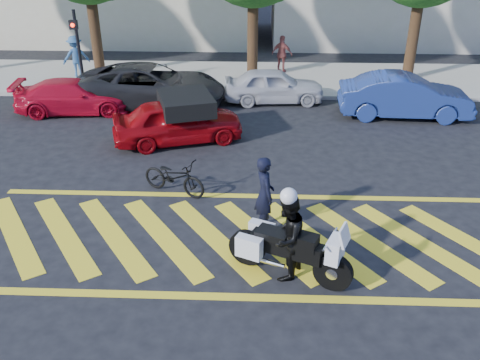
{
  "coord_description": "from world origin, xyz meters",
  "views": [
    {
      "loc": [
        0.31,
        -9.15,
        6.18
      ],
      "look_at": [
        -0.08,
        0.74,
        1.05
      ],
      "focal_mm": 38.0,
      "sensor_mm": 36.0,
      "label": 1
    }
  ],
  "objects_px": {
    "parked_mid_right": "(274,86)",
    "officer_bike": "(265,194)",
    "red_convertible": "(178,121)",
    "parked_right": "(405,96)",
    "parked_left": "(74,96)",
    "bicycle": "(174,177)",
    "police_motorcycle": "(287,249)",
    "officer_moto": "(287,237)",
    "parked_mid_left": "(150,86)"
  },
  "relations": [
    {
      "from": "bicycle",
      "to": "parked_mid_left",
      "type": "distance_m",
      "value": 6.89
    },
    {
      "from": "parked_right",
      "to": "parked_mid_right",
      "type": "bearing_deg",
      "value": 75.34
    },
    {
      "from": "police_motorcycle",
      "to": "parked_mid_left",
      "type": "distance_m",
      "value": 10.82
    },
    {
      "from": "officer_bike",
      "to": "parked_left",
      "type": "relative_size",
      "value": 0.44
    },
    {
      "from": "red_convertible",
      "to": "police_motorcycle",
      "type": "bearing_deg",
      "value": -172.71
    },
    {
      "from": "bicycle",
      "to": "officer_moto",
      "type": "distance_m",
      "value": 4.18
    },
    {
      "from": "police_motorcycle",
      "to": "red_convertible",
      "type": "xyz_separation_m",
      "value": [
        -3.04,
        6.5,
        0.07
      ]
    },
    {
      "from": "parked_mid_right",
      "to": "officer_moto",
      "type": "bearing_deg",
      "value": 176.14
    },
    {
      "from": "bicycle",
      "to": "parked_mid_left",
      "type": "relative_size",
      "value": 0.32
    },
    {
      "from": "parked_mid_left",
      "to": "parked_right",
      "type": "bearing_deg",
      "value": -94.01
    },
    {
      "from": "officer_moto",
      "to": "parked_mid_left",
      "type": "bearing_deg",
      "value": -131.11
    },
    {
      "from": "police_motorcycle",
      "to": "officer_moto",
      "type": "height_order",
      "value": "officer_moto"
    },
    {
      "from": "officer_bike",
      "to": "parked_left",
      "type": "bearing_deg",
      "value": 25.78
    },
    {
      "from": "bicycle",
      "to": "parked_mid_left",
      "type": "xyz_separation_m",
      "value": [
        -1.88,
        6.62,
        0.3
      ]
    },
    {
      "from": "officer_bike",
      "to": "red_convertible",
      "type": "height_order",
      "value": "officer_bike"
    },
    {
      "from": "officer_bike",
      "to": "parked_right",
      "type": "relative_size",
      "value": 0.39
    },
    {
      "from": "officer_moto",
      "to": "parked_mid_left",
      "type": "height_order",
      "value": "officer_moto"
    },
    {
      "from": "officer_bike",
      "to": "parked_mid_left",
      "type": "distance_m",
      "value": 9.16
    },
    {
      "from": "police_motorcycle",
      "to": "officer_moto",
      "type": "bearing_deg",
      "value": -116.69
    },
    {
      "from": "police_motorcycle",
      "to": "parked_left",
      "type": "height_order",
      "value": "parked_left"
    },
    {
      "from": "bicycle",
      "to": "police_motorcycle",
      "type": "relative_size",
      "value": 0.74
    },
    {
      "from": "parked_mid_left",
      "to": "parked_mid_right",
      "type": "height_order",
      "value": "parked_mid_left"
    },
    {
      "from": "police_motorcycle",
      "to": "parked_mid_right",
      "type": "height_order",
      "value": "parked_mid_right"
    },
    {
      "from": "parked_left",
      "to": "parked_right",
      "type": "xyz_separation_m",
      "value": [
        11.5,
        0.0,
        0.15
      ]
    },
    {
      "from": "bicycle",
      "to": "officer_moto",
      "type": "xyz_separation_m",
      "value": [
        2.64,
        -3.21,
        0.43
      ]
    },
    {
      "from": "police_motorcycle",
      "to": "parked_mid_right",
      "type": "relative_size",
      "value": 0.64
    },
    {
      "from": "officer_bike",
      "to": "police_motorcycle",
      "type": "bearing_deg",
      "value": 178.19
    },
    {
      "from": "parked_right",
      "to": "officer_bike",
      "type": "bearing_deg",
      "value": 149.51
    },
    {
      "from": "parked_mid_right",
      "to": "parked_left",
      "type": "bearing_deg",
      "value": 97.25
    },
    {
      "from": "parked_mid_right",
      "to": "officer_bike",
      "type": "bearing_deg",
      "value": 173.52
    },
    {
      "from": "parked_mid_right",
      "to": "parked_right",
      "type": "height_order",
      "value": "parked_right"
    },
    {
      "from": "officer_bike",
      "to": "parked_left",
      "type": "height_order",
      "value": "officer_bike"
    },
    {
      "from": "bicycle",
      "to": "officer_moto",
      "type": "relative_size",
      "value": 0.98
    },
    {
      "from": "bicycle",
      "to": "parked_right",
      "type": "distance_m",
      "value": 9.15
    },
    {
      "from": "police_motorcycle",
      "to": "parked_right",
      "type": "height_order",
      "value": "parked_right"
    },
    {
      "from": "police_motorcycle",
      "to": "officer_moto",
      "type": "distance_m",
      "value": 0.28
    },
    {
      "from": "red_convertible",
      "to": "parked_right",
      "type": "xyz_separation_m",
      "value": [
        7.45,
        2.5,
        0.06
      ]
    },
    {
      "from": "bicycle",
      "to": "parked_mid_left",
      "type": "height_order",
      "value": "parked_mid_left"
    },
    {
      "from": "parked_left",
      "to": "parked_mid_right",
      "type": "relative_size",
      "value": 1.09
    },
    {
      "from": "officer_bike",
      "to": "parked_mid_right",
      "type": "height_order",
      "value": "officer_bike"
    },
    {
      "from": "bicycle",
      "to": "red_convertible",
      "type": "height_order",
      "value": "red_convertible"
    },
    {
      "from": "parked_mid_right",
      "to": "parked_right",
      "type": "distance_m",
      "value": 4.67
    },
    {
      "from": "parked_right",
      "to": "parked_mid_left",
      "type": "bearing_deg",
      "value": 87.57
    },
    {
      "from": "bicycle",
      "to": "parked_left",
      "type": "distance_m",
      "value": 7.3
    },
    {
      "from": "parked_left",
      "to": "bicycle",
      "type": "bearing_deg",
      "value": -149.96
    },
    {
      "from": "police_motorcycle",
      "to": "red_convertible",
      "type": "relative_size",
      "value": 0.6
    },
    {
      "from": "red_convertible",
      "to": "parked_mid_left",
      "type": "bearing_deg",
      "value": 6.58
    },
    {
      "from": "parked_mid_left",
      "to": "police_motorcycle",
      "type": "bearing_deg",
      "value": -153.96
    },
    {
      "from": "parked_right",
      "to": "officer_moto",
      "type": "bearing_deg",
      "value": 156.62
    },
    {
      "from": "police_motorcycle",
      "to": "parked_mid_left",
      "type": "xyz_separation_m",
      "value": [
        -4.54,
        9.81,
        0.15
      ]
    }
  ]
}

